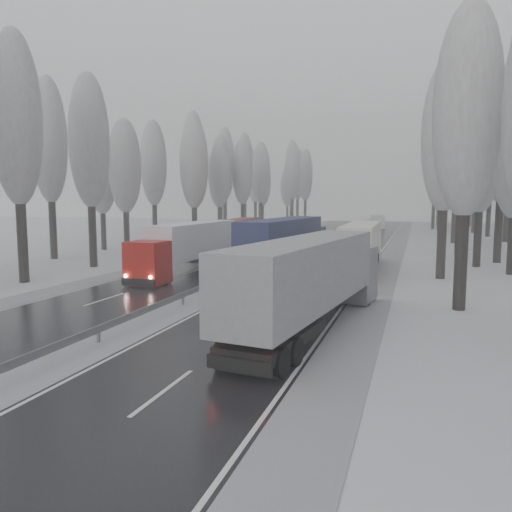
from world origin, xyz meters
The scene contains 56 objects.
ground centered at (0.00, 0.00, 0.00)m, with size 260.00×260.00×0.00m, color silver.
carriageway_right centered at (5.25, 30.00, 0.01)m, with size 7.50×200.00×0.03m, color black.
carriageway_left centered at (-5.25, 30.00, 0.01)m, with size 7.50×200.00×0.03m, color black.
median_slush centered at (0.00, 30.00, 0.02)m, with size 3.00×200.00×0.04m, color #95979C.
shoulder_right centered at (10.20, 30.00, 0.02)m, with size 2.40×200.00×0.04m, color #95979C.
shoulder_left centered at (-10.20, 30.00, 0.02)m, with size 2.40×200.00×0.04m, color #95979C.
median_guardrail centered at (0.00, 29.99, 0.60)m, with size 0.12×200.00×0.76m.
tree_16 centered at (15.04, 15.67, 10.67)m, with size 3.60×3.60×16.53m.
tree_18 centered at (14.51, 27.03, 10.70)m, with size 3.60×3.60×16.58m.
tree_20 centered at (17.90, 35.17, 10.14)m, with size 3.60×3.60×15.71m.
tree_21 centered at (20.12, 39.17, 12.00)m, with size 3.60×3.60×18.62m.
tree_22 centered at (17.02, 45.60, 10.24)m, with size 3.60×3.60×15.86m.
tree_24 centered at (17.90, 51.02, 13.19)m, with size 3.60×3.60×20.49m.
tree_26 centered at (17.56, 61.27, 12.10)m, with size 3.60×3.60×18.78m.
tree_27 centered at (24.72, 65.27, 11.36)m, with size 3.60×3.60×17.62m.
tree_28 centered at (16.34, 71.95, 12.64)m, with size 3.60×3.60×19.62m.
tree_29 centered at (23.71, 75.95, 11.67)m, with size 3.60×3.60×18.11m.
tree_30 centered at (16.56, 81.70, 11.52)m, with size 3.60×3.60×17.86m.
tree_31 centered at (22.48, 85.70, 11.97)m, with size 3.60×3.60×18.58m.
tree_32 centered at (16.63, 89.21, 11.18)m, with size 3.60×3.60×17.33m.
tree_33 centered at (19.77, 93.21, 9.26)m, with size 3.60×3.60×14.33m.
tree_34 centered at (15.73, 96.32, 11.37)m, with size 3.60×3.60×17.63m.
tree_35 centered at (24.94, 100.32, 11.77)m, with size 3.60×3.60×18.25m.
tree_36 centered at (17.04, 106.16, 13.02)m, with size 3.60×3.60×20.23m.
tree_37 centered at (24.02, 110.16, 10.56)m, with size 3.60×3.60×16.37m.
tree_38 centered at (18.73, 116.73, 11.59)m, with size 3.60×3.60×17.97m.
tree_39 centered at (21.55, 120.73, 10.45)m, with size 3.60×3.60×16.19m.
tree_56 centered at (-14.71, 15.70, 11.68)m, with size 3.60×3.60×18.12m.
tree_58 centered at (-15.13, 24.57, 11.10)m, with size 3.60×3.60×17.21m.
tree_59 centered at (-22.80, 28.57, 11.87)m, with size 3.60×3.60×18.41m.
tree_60 centered at (-17.75, 34.20, 9.59)m, with size 3.60×3.60×14.84m.
tree_61 centered at (-23.52, 38.20, 9.02)m, with size 3.60×3.60×13.95m.
tree_62 centered at (-13.94, 43.73, 10.36)m, with size 3.60×3.60×16.04m.
tree_63 centered at (-21.85, 47.73, 10.89)m, with size 3.60×3.60×16.88m.
tree_64 centered at (-18.26, 52.71, 9.96)m, with size 3.60×3.60×15.42m.
tree_65 centered at (-20.05, 56.71, 12.55)m, with size 3.60×3.60×19.48m.
tree_66 centered at (-18.16, 62.35, 9.84)m, with size 3.60×3.60×15.23m.
tree_67 centered at (-19.54, 66.35, 11.03)m, with size 3.60×3.60×17.09m.
tree_68 centered at (-16.58, 69.11, 10.75)m, with size 3.60×3.60×16.65m.
tree_69 centered at (-21.42, 73.11, 12.46)m, with size 3.60×3.60×19.35m.
tree_70 centered at (-16.33, 79.19, 11.03)m, with size 3.60×3.60×17.09m.
tree_71 centered at (-21.09, 83.19, 12.63)m, with size 3.60×3.60×19.61m.
tree_72 centered at (-18.93, 88.54, 9.76)m, with size 3.60×3.60×15.11m.
tree_73 centered at (-21.82, 92.54, 11.11)m, with size 3.60×3.60×17.22m.
tree_74 centered at (-15.07, 99.33, 12.67)m, with size 3.60×3.60×19.68m.
tree_75 centered at (-24.20, 103.33, 11.99)m, with size 3.60×3.60×18.60m.
tree_76 centered at (-14.05, 108.72, 11.95)m, with size 3.60×3.60×18.55m.
tree_77 centered at (-19.66, 112.72, 9.26)m, with size 3.60×3.60×14.32m.
tree_78 centered at (-17.56, 115.31, 12.59)m, with size 3.60×3.60×19.55m.
tree_79 centered at (-20.33, 119.31, 11.01)m, with size 3.60×3.60×17.07m.
truck_grey_tarp centered at (8.19, 9.16, 2.51)m, with size 4.74×16.92×4.30m.
truck_blue_box centered at (2.29, 27.02, 2.62)m, with size 3.85×17.65×4.50m.
truck_cream_box centered at (8.20, 30.15, 2.35)m, with size 2.81×15.76×4.03m.
box_truck_distant centered at (4.88, 91.74, 1.49)m, with size 3.45×8.11×2.93m.
truck_red_white centered at (-5.32, 23.94, 2.40)m, with size 2.62×16.07×4.11m.
truck_red_red centered at (-7.29, 41.27, 2.20)m, with size 4.05×14.86×3.78m.
Camera 1 is at (12.71, -13.53, 6.06)m, focal length 35.00 mm.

